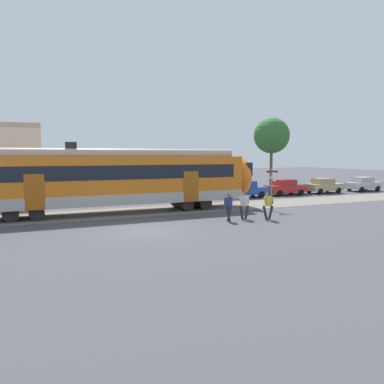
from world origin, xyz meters
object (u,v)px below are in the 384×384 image
object	(u,v)px
crossing_signal	(272,182)
pedestrian_white	(244,203)
pedestrian_navy	(229,204)
parked_car_blue	(245,189)
parked_car_silver	(363,184)
pedestrian_yellow	(268,203)
parked_car_tan	(324,186)
parked_car_red	(285,187)

from	to	relation	value
crossing_signal	pedestrian_white	bearing A→B (deg)	-146.48
pedestrian_navy	parked_car_blue	size ratio (longest dim) A/B	0.41
parked_car_silver	crossing_signal	bearing A→B (deg)	-156.38
pedestrian_yellow	parked_car_tan	xyz separation A→B (m)	(14.63, 11.02, -0.21)
pedestrian_yellow	parked_car_red	xyz separation A→B (m)	(9.83, 11.09, -0.21)
pedestrian_white	parked_car_blue	distance (m)	11.80
parked_car_blue	parked_car_red	distance (m)	4.79
parked_car_tan	parked_car_silver	xyz separation A→B (m)	(5.56, -0.04, 0.00)
pedestrian_white	crossing_signal	distance (m)	4.63
pedestrian_navy	crossing_signal	bearing A→B (deg)	28.53
pedestrian_white	crossing_signal	size ratio (longest dim) A/B	0.56
pedestrian_navy	parked_car_tan	bearing A→B (deg)	31.52
parked_car_red	parked_car_tan	bearing A→B (deg)	-0.83
pedestrian_yellow	crossing_signal	distance (m)	4.28
parked_car_blue	pedestrian_yellow	bearing A→B (deg)	-115.10
pedestrian_yellow	crossing_signal	size ratio (longest dim) A/B	0.56
parked_car_blue	parked_car_silver	bearing A→B (deg)	0.73
pedestrian_yellow	parked_car_tan	size ratio (longest dim) A/B	0.41
pedestrian_white	crossing_signal	bearing A→B (deg)	33.52
parked_car_tan	parked_car_blue	bearing A→B (deg)	-178.62
pedestrian_yellow	parked_car_blue	size ratio (longest dim) A/B	0.41
parked_car_blue	parked_car_tan	size ratio (longest dim) A/B	1.00
parked_car_red	parked_car_silver	xyz separation A→B (m)	(10.35, -0.11, 0.00)
pedestrian_yellow	parked_car_red	bearing A→B (deg)	48.43
pedestrian_white	parked_car_silver	world-z (taller)	pedestrian_white
parked_car_tan	pedestrian_navy	bearing A→B (deg)	-148.48
parked_car_tan	parked_car_silver	size ratio (longest dim) A/B	1.00
parked_car_blue	parked_car_silver	xyz separation A→B (m)	(15.13, 0.19, 0.00)
pedestrian_yellow	parked_car_silver	xyz separation A→B (m)	(20.18, 10.98, -0.21)
parked_car_red	parked_car_silver	size ratio (longest dim) A/B	1.00
crossing_signal	parked_car_tan	bearing A→B (deg)	32.70
parked_car_red	parked_car_tan	xyz separation A→B (m)	(4.80, -0.07, 0.00)
pedestrian_yellow	parked_car_tan	bearing A→B (deg)	36.99
pedestrian_white	parked_car_tan	size ratio (longest dim) A/B	0.41
pedestrian_navy	parked_car_red	size ratio (longest dim) A/B	0.41
pedestrian_navy	parked_car_blue	xyz separation A→B (m)	(7.48, 10.23, -0.21)
parked_car_red	parked_car_blue	bearing A→B (deg)	-176.40
crossing_signal	parked_car_silver	bearing A→B (deg)	23.62
parked_car_tan	pedestrian_yellow	bearing A→B (deg)	-143.01
pedestrian_white	crossing_signal	world-z (taller)	crossing_signal
pedestrian_navy	parked_car_red	xyz separation A→B (m)	(12.26, 10.53, -0.21)
pedestrian_navy	pedestrian_yellow	bearing A→B (deg)	-12.96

